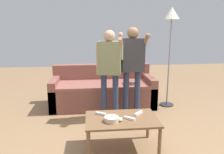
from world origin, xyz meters
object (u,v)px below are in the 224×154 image
at_px(snack_bowl, 112,119).
at_px(floor_lamp, 171,24).
at_px(game_remote_wand_spare, 130,118).
at_px(game_remote_nunchuk, 120,119).
at_px(couch, 103,91).
at_px(game_remote_wand_far, 101,114).
at_px(coffee_table, 122,122).
at_px(player_right, 132,62).
at_px(player_center, 110,65).
at_px(game_remote_wand_near, 139,113).

relative_size(snack_bowl, floor_lamp, 0.09).
bearing_deg(game_remote_wand_spare, game_remote_nunchuk, -165.52).
relative_size(couch, game_remote_wand_far, 14.30).
bearing_deg(game_remote_wand_far, coffee_table, -28.43).
bearing_deg(player_right, game_remote_wand_spare, -102.20).
relative_size(player_right, game_remote_wand_far, 11.04).
height_order(coffee_table, game_remote_wand_far, game_remote_wand_far).
height_order(couch, snack_bowl, couch).
bearing_deg(game_remote_wand_spare, couch, 97.39).
bearing_deg(snack_bowl, game_remote_wand_far, 118.40).
distance_m(couch, player_center, 0.98).
bearing_deg(game_remote_wand_far, game_remote_nunchuk, -44.34).
height_order(player_right, game_remote_wand_near, player_right).
distance_m(snack_bowl, game_remote_wand_near, 0.42).
bearing_deg(snack_bowl, coffee_table, 31.50).
xyz_separation_m(coffee_table, floor_lamp, (1.16, 1.54, 1.24)).
xyz_separation_m(couch, player_right, (0.47, -0.62, 0.69)).
relative_size(snack_bowl, game_remote_wand_far, 1.27).
relative_size(floor_lamp, game_remote_wand_far, 13.57).
bearing_deg(coffee_table, game_remote_nunchuk, -109.02).
bearing_deg(game_remote_wand_spare, player_right, 77.80).
xyz_separation_m(couch, snack_bowl, (-0.00, -1.79, 0.17)).
xyz_separation_m(player_right, player_center, (-0.40, -0.09, -0.03)).
xyz_separation_m(coffee_table, player_center, (-0.06, 0.99, 0.58)).
relative_size(player_center, game_remote_wand_spare, 11.14).
bearing_deg(game_remote_wand_spare, floor_lamp, 56.14).
xyz_separation_m(couch, game_remote_nunchuk, (0.11, -1.79, 0.17)).
xyz_separation_m(snack_bowl, player_center, (0.08, 1.07, 0.49)).
xyz_separation_m(game_remote_wand_far, game_remote_wand_spare, (0.35, -0.19, 0.00)).
height_order(coffee_table, floor_lamp, floor_lamp).
distance_m(game_remote_wand_near, game_remote_wand_far, 0.50).
xyz_separation_m(coffee_table, game_remote_wand_spare, (0.09, -0.05, 0.07)).
bearing_deg(floor_lamp, game_remote_nunchuk, -126.26).
height_order(snack_bowl, player_right, player_right).
relative_size(couch, floor_lamp, 1.05).
relative_size(game_remote_nunchuk, game_remote_wand_near, 0.64).
bearing_deg(snack_bowl, game_remote_wand_spare, 7.83).
bearing_deg(player_center, game_remote_nunchuk, -88.32).
bearing_deg(snack_bowl, couch, 89.95).
height_order(coffee_table, player_right, player_right).
bearing_deg(snack_bowl, player_right, 67.84).
distance_m(game_remote_nunchuk, player_center, 1.18).
height_order(game_remote_nunchuk, floor_lamp, floor_lamp).
height_order(floor_lamp, game_remote_wand_spare, floor_lamp).
relative_size(floor_lamp, game_remote_wand_spare, 14.13).
xyz_separation_m(player_center, game_remote_wand_near, (0.30, -0.89, -0.51)).
relative_size(game_remote_nunchuk, game_remote_wand_far, 0.62).
bearing_deg(game_remote_wand_far, player_center, 77.13).
distance_m(floor_lamp, game_remote_wand_spare, 2.25).
height_order(player_center, game_remote_wand_far, player_center).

